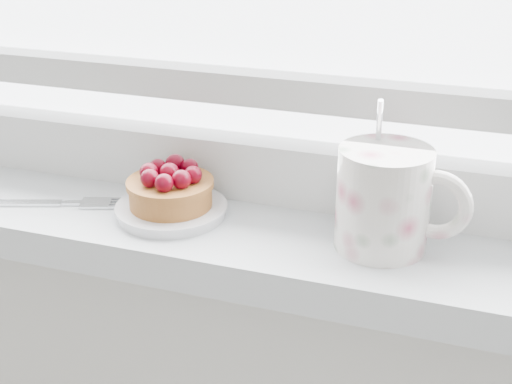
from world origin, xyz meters
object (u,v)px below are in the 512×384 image
at_px(saucer, 171,210).
at_px(raspberry_tart, 170,187).
at_px(floral_mug, 387,197).
at_px(fork, 46,203).

xyz_separation_m(saucer, raspberry_tart, (0.00, 0.00, 0.03)).
relative_size(saucer, floral_mug, 0.82).
xyz_separation_m(saucer, fork, (-0.15, -0.02, -0.00)).
bearing_deg(saucer, floral_mug, 0.66).
bearing_deg(fork, floral_mug, 3.82).
xyz_separation_m(raspberry_tart, floral_mug, (0.23, 0.00, 0.02)).
relative_size(saucer, raspberry_tart, 1.30).
distance_m(saucer, floral_mug, 0.24).
height_order(saucer, floral_mug, floral_mug).
distance_m(raspberry_tart, fork, 0.15).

